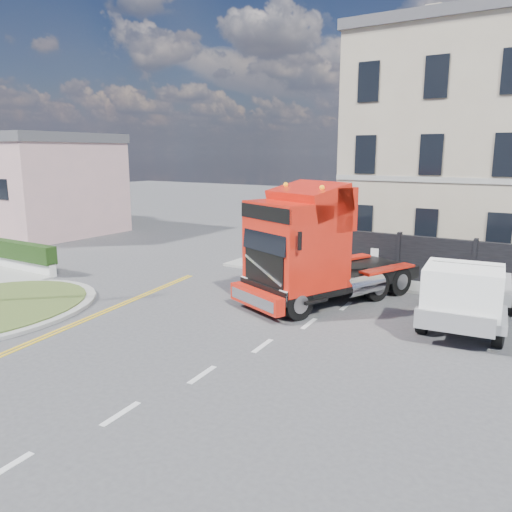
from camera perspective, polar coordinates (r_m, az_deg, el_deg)
The scene contains 8 objects.
ground at distance 16.33m, azimuth -7.47°, elevation -7.65°, with size 120.00×120.00×0.00m, color #424244.
seaside_bldg_pink at distance 36.51m, azimuth -23.19°, elevation 7.05°, with size 8.00×8.00×6.00m, color #BC9394.
seaside_bldg_cream at distance 44.33m, azimuth -27.00°, elevation 6.74°, with size 9.00×8.00×5.00m, color silver.
hoarding_fence at distance 21.54m, azimuth 22.46°, elevation -0.93°, with size 18.80×0.25×2.00m.
georgian_building at distance 28.59m, azimuth 24.78°, elevation 11.45°, with size 12.30×10.30×12.80m.
pavement_far at distance 20.99m, azimuth 20.35°, elevation -3.73°, with size 20.00×1.60×0.12m, color #979691.
truck at distance 17.93m, azimuth 6.24°, elevation 0.44°, with size 5.17×7.55×4.25m.
flatbed_pickup at distance 16.24m, azimuth 22.83°, elevation -4.22°, with size 2.65×5.50×2.21m.
Camera 1 is at (9.89, -11.82, 5.40)m, focal length 35.00 mm.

